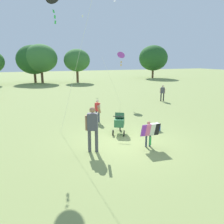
% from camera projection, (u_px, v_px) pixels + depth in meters
% --- Properties ---
extents(ground_plane, '(120.00, 120.00, 0.00)m').
position_uv_depth(ground_plane, '(125.00, 143.00, 9.48)').
color(ground_plane, '#849351').
extents(treeline_distant, '(40.29, 6.91, 6.01)m').
position_uv_depth(treeline_distant, '(63.00, 59.00, 34.01)').
color(treeline_distant, brown).
rests_on(treeline_distant, ground).
extents(child_with_butterfly_kite, '(0.80, 0.39, 1.09)m').
position_uv_depth(child_with_butterfly_kite, '(149.00, 132.00, 8.86)').
color(child_with_butterfly_kite, '#33384C').
rests_on(child_with_butterfly_kite, ground).
extents(person_adult_flyer, '(0.69, 0.52, 1.86)m').
position_uv_depth(person_adult_flyer, '(93.00, 125.00, 8.34)').
color(person_adult_flyer, '#4C4C51').
rests_on(person_adult_flyer, ground).
extents(stroller, '(0.85, 1.09, 1.03)m').
position_uv_depth(stroller, '(119.00, 121.00, 10.56)').
color(stroller, black).
rests_on(stroller, ground).
extents(kite_orange_delta, '(2.73, 2.61, 4.08)m').
position_uv_depth(kite_orange_delta, '(121.00, 55.00, 17.03)').
color(kite_orange_delta, purple).
rests_on(kite_orange_delta, ground).
extents(person_sitting_far, '(0.28, 0.37, 1.28)m').
position_uv_depth(person_sitting_far, '(97.00, 109.00, 12.45)').
color(person_sitting_far, '#33384C').
rests_on(person_sitting_far, ground).
extents(person_kid_running, '(0.38, 0.32, 1.39)m').
position_uv_depth(person_kid_running, '(163.00, 92.00, 18.64)').
color(person_kid_running, '#232328').
rests_on(person_kid_running, ground).
extents(cooler_box, '(0.45, 0.33, 0.35)m').
position_uv_depth(cooler_box, '(155.00, 127.00, 11.08)').
color(cooler_box, '#2D5BB7').
rests_on(cooler_box, ground).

